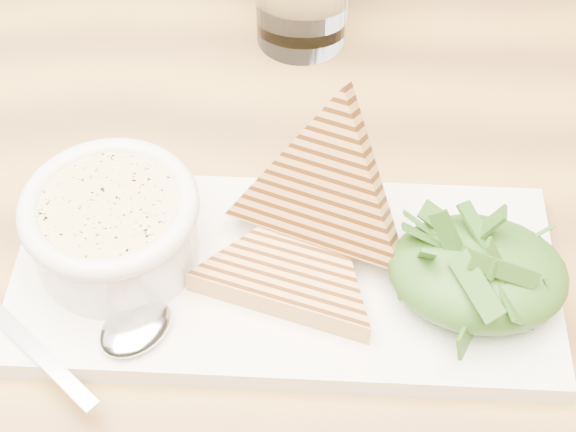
# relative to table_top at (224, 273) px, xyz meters

# --- Properties ---
(table_top) EXTENTS (1.28, 0.92, 0.04)m
(table_top) POSITION_rel_table_top_xyz_m (0.00, 0.00, 0.00)
(table_top) COLOR #AF853D
(table_top) RESTS_ON ground
(platter) EXTENTS (0.38, 0.19, 0.02)m
(platter) POSITION_rel_table_top_xyz_m (0.05, -0.02, 0.03)
(platter) COLOR white
(platter) RESTS_ON table_top
(soup_bowl) EXTENTS (0.11, 0.11, 0.04)m
(soup_bowl) POSITION_rel_table_top_xyz_m (-0.07, -0.02, 0.06)
(soup_bowl) COLOR white
(soup_bowl) RESTS_ON platter
(soup) EXTENTS (0.09, 0.09, 0.01)m
(soup) POSITION_rel_table_top_xyz_m (-0.07, -0.02, 0.09)
(soup) COLOR #DED184
(soup) RESTS_ON soup_bowl
(bowl_rim) EXTENTS (0.12, 0.12, 0.01)m
(bowl_rim) POSITION_rel_table_top_xyz_m (-0.07, -0.02, 0.09)
(bowl_rim) COLOR white
(bowl_rim) RESTS_ON soup_bowl
(sandwich_flat) EXTENTS (0.17, 0.17, 0.02)m
(sandwich_flat) POSITION_rel_table_top_xyz_m (0.05, -0.02, 0.05)
(sandwich_flat) COLOR tan
(sandwich_flat) RESTS_ON platter
(sandwich_lean) EXTENTS (0.18, 0.17, 0.17)m
(sandwich_lean) POSITION_rel_table_top_xyz_m (0.07, 0.01, 0.08)
(sandwich_lean) COLOR tan
(sandwich_lean) RESTS_ON sandwich_flat
(salad_base) EXTENTS (0.12, 0.09, 0.04)m
(salad_base) POSITION_rel_table_top_xyz_m (0.17, -0.02, 0.06)
(salad_base) COLOR #1C4615
(salad_base) RESTS_ON platter
(arugula_pile) EXTENTS (0.11, 0.10, 0.05)m
(arugula_pile) POSITION_rel_table_top_xyz_m (0.17, -0.02, 0.06)
(arugula_pile) COLOR #3D6E23
(arugula_pile) RESTS_ON platter
(spoon_bowl) EXTENTS (0.06, 0.06, 0.01)m
(spoon_bowl) POSITION_rel_table_top_xyz_m (-0.04, -0.08, 0.04)
(spoon_bowl) COLOR silver
(spoon_bowl) RESTS_ON platter
(spoon_handle) EXTENTS (0.11, 0.09, 0.00)m
(spoon_handle) POSITION_rel_table_top_xyz_m (-0.11, -0.10, 0.04)
(spoon_handle) COLOR silver
(spoon_handle) RESTS_ON platter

